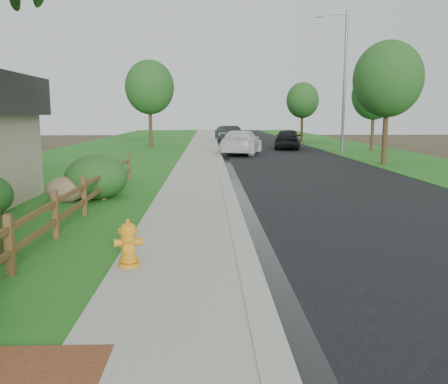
{
  "coord_description": "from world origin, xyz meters",
  "views": [
    {
      "loc": [
        -0.31,
        -4.92,
        2.71
      ],
      "look_at": [
        0.06,
        5.78,
        0.96
      ],
      "focal_mm": 38.0,
      "sensor_mm": 36.0,
      "label": 1
    }
  ],
  "objects_px": {
    "ranch_fence": "(71,203)",
    "fire_hydrant": "(129,244)",
    "white_suv": "(241,142)",
    "dark_car_mid": "(288,139)",
    "streetlight": "(342,74)"
  },
  "relations": [
    {
      "from": "ranch_fence",
      "to": "streetlight",
      "type": "bearing_deg",
      "value": 60.26
    },
    {
      "from": "fire_hydrant",
      "to": "streetlight",
      "type": "bearing_deg",
      "value": 67.08
    },
    {
      "from": "white_suv",
      "to": "dark_car_mid",
      "type": "xyz_separation_m",
      "value": [
        4.09,
        5.19,
        -0.01
      ]
    },
    {
      "from": "white_suv",
      "to": "streetlight",
      "type": "bearing_deg",
      "value": -158.44
    },
    {
      "from": "white_suv",
      "to": "streetlight",
      "type": "relative_size",
      "value": 0.58
    },
    {
      "from": "white_suv",
      "to": "dark_car_mid",
      "type": "relative_size",
      "value": 1.18
    },
    {
      "from": "ranch_fence",
      "to": "streetlight",
      "type": "relative_size",
      "value": 1.74
    },
    {
      "from": "ranch_fence",
      "to": "streetlight",
      "type": "distance_m",
      "value": 25.97
    },
    {
      "from": "ranch_fence",
      "to": "white_suv",
      "type": "distance_m",
      "value": 21.9
    },
    {
      "from": "fire_hydrant",
      "to": "white_suv",
      "type": "relative_size",
      "value": 0.15
    },
    {
      "from": "dark_car_mid",
      "to": "streetlight",
      "type": "relative_size",
      "value": 0.49
    },
    {
      "from": "ranch_fence",
      "to": "fire_hydrant",
      "type": "relative_size",
      "value": 20.28
    },
    {
      "from": "white_suv",
      "to": "streetlight",
      "type": "height_order",
      "value": "streetlight"
    },
    {
      "from": "fire_hydrant",
      "to": "streetlight",
      "type": "relative_size",
      "value": 0.09
    },
    {
      "from": "fire_hydrant",
      "to": "white_suv",
      "type": "distance_m",
      "value": 24.74
    }
  ]
}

